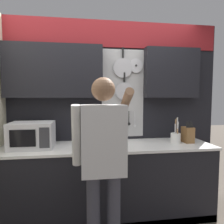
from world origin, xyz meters
The scene contains 7 objects.
ground_plane centered at (0.00, 0.00, 0.00)m, with size 14.00×14.00×0.00m, color brown.
base_cabinet_counter centered at (0.00, 0.00, 0.44)m, with size 2.53×0.65×0.90m.
back_wall_unit centered at (-0.02, 0.29, 1.50)m, with size 3.10×0.20×2.47m.
microwave centered at (-0.88, 0.00, 1.04)m, with size 0.48×0.35×0.30m.
knife_block centered at (1.02, 0.00, 1.00)m, with size 0.12×0.16×0.28m.
utensil_crock centered at (0.86, 0.00, 0.97)m, with size 0.12×0.12×0.33m.
person centered at (-0.13, -0.66, 0.98)m, with size 0.54×0.59×1.65m.
Camera 1 is at (-0.30, -2.36, 1.48)m, focal length 32.00 mm.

